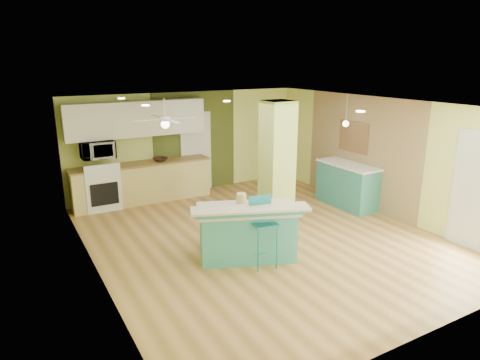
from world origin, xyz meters
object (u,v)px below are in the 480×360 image
bar_stool (262,220)px  side_counter (347,185)px  canister (241,199)px  peninsula (247,231)px  fruit_bowl (160,159)px

bar_stool → side_counter: (3.29, 1.54, -0.28)m
canister → bar_stool: bearing=-85.8°
canister → peninsula: bearing=-96.0°
peninsula → fruit_bowl: (-0.19, 3.73, 0.52)m
side_counter → fruit_bowl: bearing=144.2°
peninsula → bar_stool: 0.48m
bar_stool → fruit_bowl: 4.10m
peninsula → side_counter: peninsula is taller
bar_stool → fruit_bowl: size_ratio=3.57×
peninsula → fruit_bowl: bearing=114.4°
bar_stool → canister: size_ratio=6.14×
peninsula → canister: bearing=105.6°
bar_stool → peninsula: bearing=110.6°
peninsula → canister: size_ratio=10.62×
peninsula → bar_stool: bearing=-57.5°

